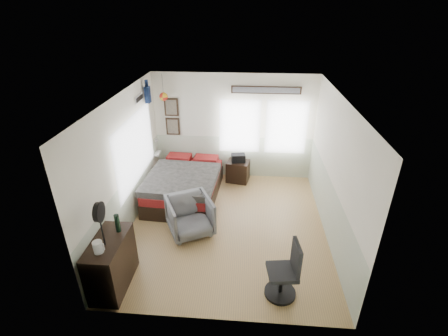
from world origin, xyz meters
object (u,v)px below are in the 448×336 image
(bed, at_px, (185,185))
(task_chair, at_px, (285,275))
(nightstand, at_px, (238,171))
(dresser, at_px, (112,263))
(armchair, at_px, (190,216))

(bed, distance_m, task_chair, 3.45)
(task_chair, bearing_deg, nightstand, 96.06)
(task_chair, bearing_deg, dresser, 172.68)
(armchair, bearing_deg, bed, 78.63)
(dresser, xyz_separation_m, task_chair, (2.76, 0.01, -0.04))
(armchair, relative_size, task_chair, 0.85)
(armchair, bearing_deg, nightstand, 41.80)
(armchair, xyz_separation_m, task_chair, (1.75, -1.44, 0.02))
(nightstand, distance_m, task_chair, 3.75)
(bed, bearing_deg, nightstand, 40.57)
(dresser, distance_m, armchair, 1.78)
(dresser, bearing_deg, nightstand, 62.81)
(task_chair, bearing_deg, armchair, 132.86)
(bed, xyz_separation_m, dresser, (-0.66, -2.74, 0.12))
(dresser, relative_size, armchair, 1.18)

